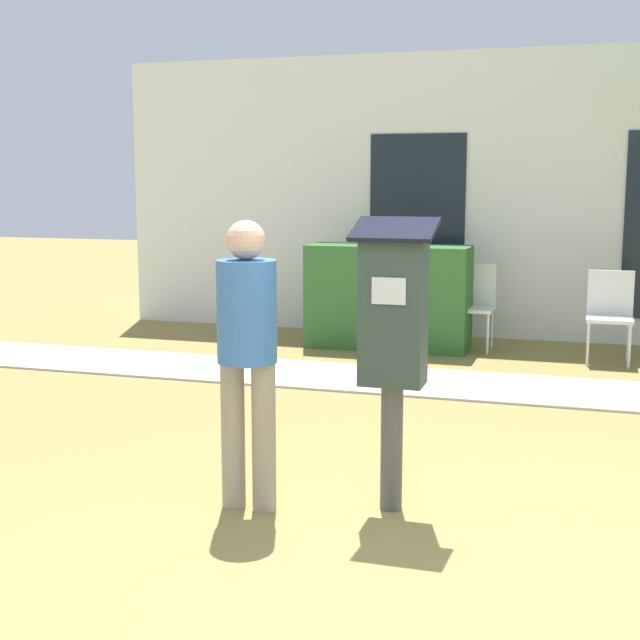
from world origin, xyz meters
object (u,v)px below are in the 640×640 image
object	(u,v)px
parking_meter	(393,326)
person_standing	(247,342)
outdoor_chair_left	(474,299)
outdoor_chair_middle	(610,309)

from	to	relation	value
parking_meter	person_standing	distance (m)	0.78
person_standing	outdoor_chair_left	xyz separation A→B (m)	(0.54, 5.07, -0.40)
parking_meter	person_standing	xyz separation A→B (m)	(-0.75, -0.23, -0.09)
person_standing	outdoor_chair_left	world-z (taller)	person_standing
outdoor_chair_left	outdoor_chair_middle	xyz separation A→B (m)	(1.38, -0.30, 0.00)
parking_meter	person_standing	world-z (taller)	parking_meter
outdoor_chair_left	person_standing	bearing A→B (deg)	-119.47
outdoor_chair_left	outdoor_chair_middle	bearing A→B (deg)	-35.52
person_standing	outdoor_chair_left	bearing A→B (deg)	71.14
parking_meter	outdoor_chair_middle	distance (m)	4.73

